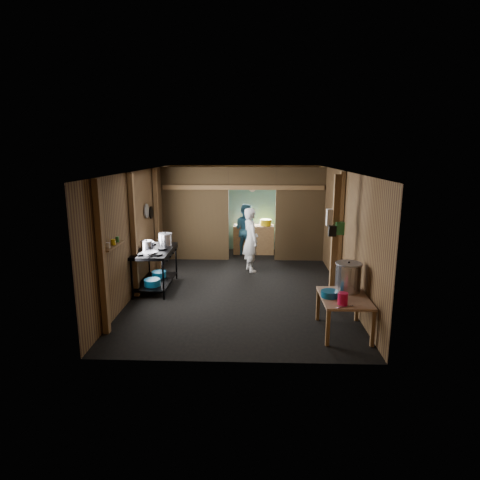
{
  "coord_description": "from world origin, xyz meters",
  "views": [
    {
      "loc": [
        0.3,
        -8.85,
        3.02
      ],
      "look_at": [
        0.0,
        -0.2,
        1.1
      ],
      "focal_mm": 30.09,
      "sensor_mm": 36.0,
      "label": 1
    }
  ],
  "objects_px": {
    "prep_table": "(344,315)",
    "yellow_tub": "(266,222)",
    "cook": "(251,240)",
    "stock_pot": "(348,278)",
    "stove_pot_large": "(165,240)",
    "pink_bucket": "(343,299)",
    "gas_range": "(156,269)"
  },
  "relations": [
    {
      "from": "pink_bucket",
      "to": "yellow_tub",
      "type": "distance_m",
      "value": 5.83
    },
    {
      "from": "yellow_tub",
      "to": "cook",
      "type": "bearing_deg",
      "value": -103.15
    },
    {
      "from": "gas_range",
      "to": "stove_pot_large",
      "type": "relative_size",
      "value": 4.85
    },
    {
      "from": "pink_bucket",
      "to": "cook",
      "type": "relative_size",
      "value": 0.12
    },
    {
      "from": "cook",
      "to": "pink_bucket",
      "type": "bearing_deg",
      "value": -179.82
    },
    {
      "from": "gas_range",
      "to": "cook",
      "type": "bearing_deg",
      "value": 34.26
    },
    {
      "from": "prep_table",
      "to": "stove_pot_large",
      "type": "bearing_deg",
      "value": 145.12
    },
    {
      "from": "stove_pot_large",
      "to": "cook",
      "type": "height_order",
      "value": "cook"
    },
    {
      "from": "stock_pot",
      "to": "yellow_tub",
      "type": "bearing_deg",
      "value": 104.13
    },
    {
      "from": "prep_table",
      "to": "yellow_tub",
      "type": "distance_m",
      "value": 5.55
    },
    {
      "from": "gas_range",
      "to": "yellow_tub",
      "type": "height_order",
      "value": "yellow_tub"
    },
    {
      "from": "pink_bucket",
      "to": "gas_range",
      "type": "bearing_deg",
      "value": 145.8
    },
    {
      "from": "prep_table",
      "to": "cook",
      "type": "bearing_deg",
      "value": 114.31
    },
    {
      "from": "prep_table",
      "to": "stove_pot_large",
      "type": "relative_size",
      "value": 3.41
    },
    {
      "from": "gas_range",
      "to": "stove_pot_large",
      "type": "bearing_deg",
      "value": 64.33
    },
    {
      "from": "stove_pot_large",
      "to": "yellow_tub",
      "type": "relative_size",
      "value": 0.94
    },
    {
      "from": "stock_pot",
      "to": "pink_bucket",
      "type": "xyz_separation_m",
      "value": [
        -0.22,
        -0.63,
        -0.15
      ]
    },
    {
      "from": "gas_range",
      "to": "prep_table",
      "type": "distance_m",
      "value": 4.27
    },
    {
      "from": "gas_range",
      "to": "stock_pot",
      "type": "height_order",
      "value": "stock_pot"
    },
    {
      "from": "pink_bucket",
      "to": "stock_pot",
      "type": "bearing_deg",
      "value": 71.05
    },
    {
      "from": "gas_range",
      "to": "yellow_tub",
      "type": "distance_m",
      "value": 4.17
    },
    {
      "from": "prep_table",
      "to": "stock_pot",
      "type": "distance_m",
      "value": 0.64
    },
    {
      "from": "cook",
      "to": "stock_pot",
      "type": "bearing_deg",
      "value": -173.14
    },
    {
      "from": "stove_pot_large",
      "to": "stock_pot",
      "type": "xyz_separation_m",
      "value": [
        3.65,
        -2.17,
        -0.16
      ]
    },
    {
      "from": "prep_table",
      "to": "pink_bucket",
      "type": "height_order",
      "value": "pink_bucket"
    },
    {
      "from": "stock_pot",
      "to": "stove_pot_large",
      "type": "bearing_deg",
      "value": 149.22
    },
    {
      "from": "stove_pot_large",
      "to": "yellow_tub",
      "type": "height_order",
      "value": "stove_pot_large"
    },
    {
      "from": "gas_range",
      "to": "yellow_tub",
      "type": "bearing_deg",
      "value": 52.25
    },
    {
      "from": "gas_range",
      "to": "prep_table",
      "type": "relative_size",
      "value": 1.42
    },
    {
      "from": "stock_pot",
      "to": "pink_bucket",
      "type": "bearing_deg",
      "value": -108.95
    },
    {
      "from": "stock_pot",
      "to": "yellow_tub",
      "type": "distance_m",
      "value": 5.26
    },
    {
      "from": "stove_pot_large",
      "to": "pink_bucket",
      "type": "bearing_deg",
      "value": -39.22
    }
  ]
}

